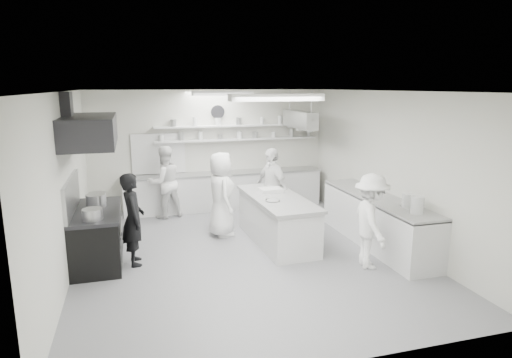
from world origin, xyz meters
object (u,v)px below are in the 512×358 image
object	(u,v)px
stove	(98,237)
back_counter	(225,191)
right_counter	(377,222)
cook_stove	(133,219)
prep_island	(277,220)
cook_back	(165,182)

from	to	relation	value
stove	back_counter	size ratio (longest dim) A/B	0.36
back_counter	right_counter	xyz separation A→B (m)	(2.35, -3.40, 0.01)
right_counter	cook_stove	distance (m)	4.65
back_counter	prep_island	distance (m)	2.74
cook_stove	prep_island	bearing A→B (deg)	-86.86
right_counter	cook_back	bearing A→B (deg)	142.06
cook_back	prep_island	bearing A→B (deg)	113.01
stove	cook_stove	size ratio (longest dim) A/B	1.10
stove	back_counter	distance (m)	4.03
cook_stove	cook_back	xyz separation A→B (m)	(0.75, 2.71, 0.04)
right_counter	cook_stove	size ratio (longest dim) A/B	2.02
back_counter	cook_back	bearing A→B (deg)	-166.12
prep_island	cook_stove	distance (m)	2.83
back_counter	prep_island	world-z (taller)	back_counter
back_counter	cook_stove	world-z (taller)	cook_stove
stove	right_counter	distance (m)	5.28
cook_stove	cook_back	size ratio (longest dim) A/B	0.95
back_counter	cook_stove	size ratio (longest dim) A/B	3.06
stove	prep_island	bearing A→B (deg)	1.78
right_counter	cook_back	world-z (taller)	cook_back
back_counter	cook_stove	bearing A→B (deg)	-126.39
stove	right_counter	xyz separation A→B (m)	(5.25, -0.60, 0.02)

